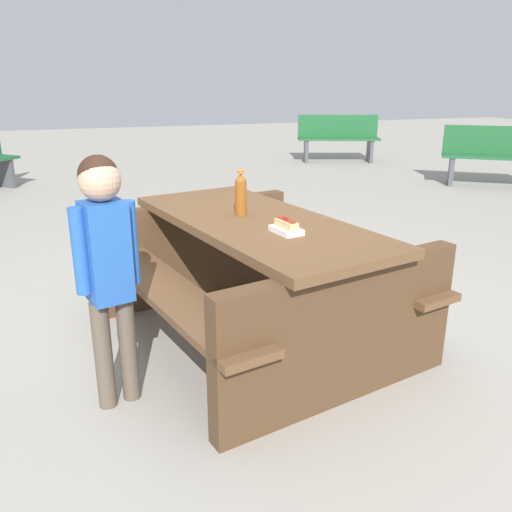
# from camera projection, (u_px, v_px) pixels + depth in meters

# --- Properties ---
(ground_plane) EXTENTS (30.00, 30.00, 0.00)m
(ground_plane) POSITION_uv_depth(u_px,v_px,m) (256.00, 337.00, 3.27)
(ground_plane) COLOR gray
(ground_plane) RESTS_ON ground
(picnic_table) EXTENTS (2.07, 1.78, 0.75)m
(picnic_table) POSITION_uv_depth(u_px,v_px,m) (256.00, 269.00, 3.12)
(picnic_table) COLOR brown
(picnic_table) RESTS_ON ground
(soda_bottle) EXTENTS (0.07, 0.07, 0.26)m
(soda_bottle) POSITION_uv_depth(u_px,v_px,m) (241.00, 195.00, 3.06)
(soda_bottle) COLOR brown
(soda_bottle) RESTS_ON picnic_table
(hotdog_tray) EXTENTS (0.20, 0.14, 0.08)m
(hotdog_tray) POSITION_uv_depth(u_px,v_px,m) (286.00, 227.00, 2.74)
(hotdog_tray) COLOR white
(hotdog_tray) RESTS_ON picnic_table
(child_in_coat) EXTENTS (0.21, 0.29, 1.21)m
(child_in_coat) POSITION_uv_depth(u_px,v_px,m) (106.00, 253.00, 2.37)
(child_in_coat) COLOR brown
(child_in_coat) RESTS_ON ground
(park_bench_near) EXTENTS (1.19, 1.46, 0.85)m
(park_bench_near) POSITION_uv_depth(u_px,v_px,m) (497.00, 155.00, 7.68)
(park_bench_near) COLOR #1E592D
(park_bench_near) RESTS_ON ground
(park_bench_mid) EXTENTS (0.86, 1.55, 0.85)m
(park_bench_mid) POSITION_uv_depth(u_px,v_px,m) (338.00, 137.00, 9.94)
(park_bench_mid) COLOR #1E592D
(park_bench_mid) RESTS_ON ground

